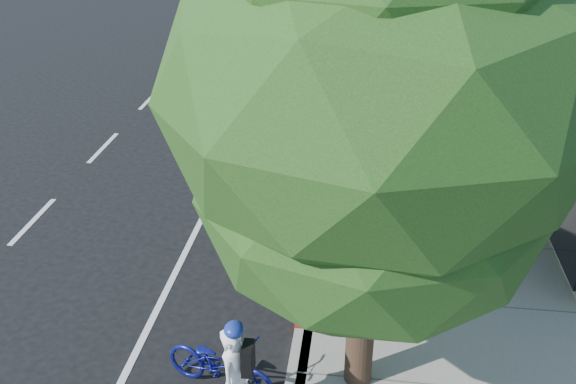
% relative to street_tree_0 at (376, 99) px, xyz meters
% --- Properties ---
extents(ground, '(120.00, 120.00, 0.00)m').
position_rel_street_tree_0_xyz_m(ground, '(-0.90, 2.00, -4.46)').
color(ground, black).
rests_on(ground, ground).
extents(sidewalk, '(4.60, 56.00, 0.15)m').
position_rel_street_tree_0_xyz_m(sidewalk, '(1.40, 10.00, -4.39)').
color(sidewalk, gray).
rests_on(sidewalk, ground).
extents(curb, '(0.30, 56.00, 0.15)m').
position_rel_street_tree_0_xyz_m(curb, '(-0.90, 10.00, -4.39)').
color(curb, '#9E998E').
rests_on(curb, ground).
extents(curb_red_segment, '(0.32, 4.00, 0.15)m').
position_rel_street_tree_0_xyz_m(curb_red_segment, '(-0.90, 3.00, -4.39)').
color(curb_red_segment, maroon).
rests_on(curb_red_segment, ground).
extents(street_tree_0, '(5.19, 5.19, 7.46)m').
position_rel_street_tree_0_xyz_m(street_tree_0, '(0.00, 0.00, 0.00)').
color(street_tree_0, black).
rests_on(street_tree_0, ground).
extents(cyclist, '(0.57, 0.70, 1.65)m').
position_rel_street_tree_0_xyz_m(cyclist, '(-1.60, -0.95, -3.64)').
color(cyclist, white).
rests_on(cyclist, ground).
extents(bicycle, '(1.86, 1.12, 0.92)m').
position_rel_street_tree_0_xyz_m(bicycle, '(-1.98, -0.31, -4.00)').
color(bicycle, navy).
rests_on(bicycle, ground).
extents(silver_suv, '(3.31, 6.16, 1.65)m').
position_rel_street_tree_0_xyz_m(silver_suv, '(-2.36, 7.50, -3.64)').
color(silver_suv, silver).
rests_on(silver_suv, ground).
extents(dark_sedan, '(1.86, 5.09, 1.67)m').
position_rel_street_tree_0_xyz_m(dark_sedan, '(-2.12, 11.00, -3.63)').
color(dark_sedan, black).
rests_on(dark_sedan, ground).
extents(white_pickup, '(2.40, 5.27, 1.49)m').
position_rel_street_tree_0_xyz_m(white_pickup, '(-3.10, 22.76, -3.71)').
color(white_pickup, silver).
rests_on(white_pickup, ground).
extents(pedestrian, '(1.20, 1.18, 1.95)m').
position_rel_street_tree_0_xyz_m(pedestrian, '(1.16, 8.74, -3.34)').
color(pedestrian, black).
rests_on(pedestrian, sidewalk).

